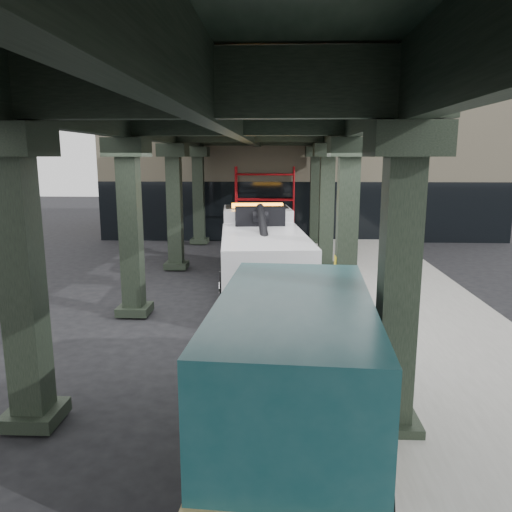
# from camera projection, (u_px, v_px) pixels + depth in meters

# --- Properties ---
(ground) EXTENTS (90.00, 90.00, 0.00)m
(ground) POSITION_uv_depth(u_px,v_px,m) (248.00, 342.00, 12.31)
(ground) COLOR black
(ground) RESTS_ON ground
(sidewalk) EXTENTS (5.00, 40.00, 0.15)m
(sidewalk) POSITION_uv_depth(u_px,v_px,m) (412.00, 317.00, 14.05)
(sidewalk) COLOR gray
(sidewalk) RESTS_ON ground
(lane_stripe) EXTENTS (0.12, 38.00, 0.01)m
(lane_stripe) POSITION_uv_depth(u_px,v_px,m) (312.00, 317.00, 14.19)
(lane_stripe) COLOR silver
(lane_stripe) RESTS_ON ground
(viaduct) EXTENTS (7.40, 32.00, 6.40)m
(viaduct) POSITION_uv_depth(u_px,v_px,m) (237.00, 120.00, 13.21)
(viaduct) COLOR black
(viaduct) RESTS_ON ground
(building) EXTENTS (22.00, 10.00, 8.00)m
(building) POSITION_uv_depth(u_px,v_px,m) (299.00, 165.00, 31.03)
(building) COLOR #C6B793
(building) RESTS_ON ground
(scaffolding) EXTENTS (3.08, 0.88, 4.00)m
(scaffolding) POSITION_uv_depth(u_px,v_px,m) (265.00, 203.00, 26.24)
(scaffolding) COLOR #B70E14
(scaffolding) RESTS_ON ground
(tow_truck) EXTENTS (3.36, 9.17, 2.94)m
(tow_truck) POSITION_uv_depth(u_px,v_px,m) (260.00, 248.00, 17.00)
(tow_truck) COLOR black
(tow_truck) RESTS_ON ground
(towed_van) EXTENTS (2.78, 6.23, 2.47)m
(towed_van) POSITION_uv_depth(u_px,v_px,m) (294.00, 362.00, 7.83)
(towed_van) COLOR #113A3E
(towed_van) RESTS_ON ground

